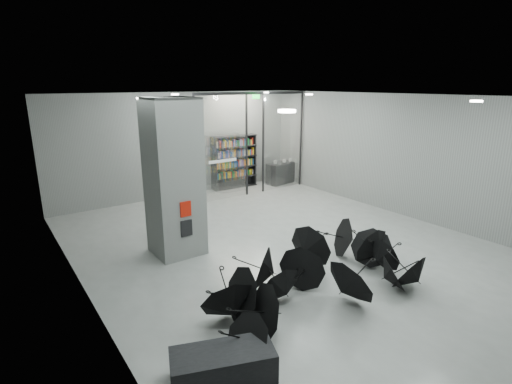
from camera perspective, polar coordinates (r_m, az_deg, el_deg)
room at (r=9.63m, az=6.69°, el=6.61°), size 14.00×14.02×4.01m
column at (r=10.12m, az=-11.88°, el=1.95°), size 1.20×1.20×4.00m
fire_cabinet at (r=9.75m, az=-10.19°, el=-2.45°), size 0.28×0.04×0.38m
info_panel at (r=9.91m, az=-10.05°, el=-5.20°), size 0.30×0.03×0.42m
exit_sign at (r=15.17m, az=-0.00°, el=13.67°), size 0.30×0.06×0.15m
glass_partition at (r=15.47m, az=-0.46°, el=7.61°), size 5.06×0.08×4.00m
bench at (r=6.43m, az=-4.83°, el=-23.85°), size 1.68×1.16×0.50m
bookshelf at (r=16.63m, az=-3.15°, el=4.40°), size 2.04×0.53×2.22m
shop_counter at (r=17.55m, az=3.86°, el=2.83°), size 1.61×0.84×0.92m
umbrella_cluster at (r=8.60m, az=9.10°, el=-12.45°), size 5.67×3.36×1.32m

